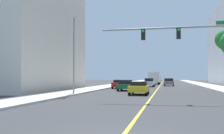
{
  "coord_description": "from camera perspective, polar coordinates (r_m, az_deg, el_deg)",
  "views": [
    {
      "loc": [
        1.34,
        -7.28,
        1.84
      ],
      "look_at": [
        -4.24,
        19.62,
        2.84
      ],
      "focal_mm": 42.31,
      "sensor_mm": 36.0,
      "label": 1
    }
  ],
  "objects": [
    {
      "name": "car_white",
      "position": [
        48.4,
        8.09,
        -3.33
      ],
      "size": [
        1.91,
        4.41,
        1.54
      ],
      "rotation": [
        0.0,
        0.0,
        -0.04
      ],
      "color": "white",
      "rests_on": "ground"
    },
    {
      "name": "sidewalk_left",
      "position": [
        50.45,
        -0.48,
        -4.09
      ],
      "size": [
        3.85,
        168.0,
        0.15
      ],
      "primitive_type": "cube",
      "color": "beige",
      "rests_on": "ground"
    },
    {
      "name": "car_gray",
      "position": [
        53.73,
        12.19,
        -3.18
      ],
      "size": [
        2.01,
        4.45,
        1.5
      ],
      "rotation": [
        0.0,
        0.0,
        -0.02
      ],
      "color": "slate",
      "rests_on": "ground"
    },
    {
      "name": "car_yellow",
      "position": [
        27.18,
        5.86,
        -4.45
      ],
      "size": [
        1.87,
        3.9,
        1.33
      ],
      "rotation": [
        0.0,
        0.0,
        0.01
      ],
      "color": "gold",
      "rests_on": "ground"
    },
    {
      "name": "lane_marking_center",
      "position": [
        49.34,
        10.17,
        -4.19
      ],
      "size": [
        0.16,
        144.0,
        0.01
      ],
      "primitive_type": "cube",
      "color": "yellow",
      "rests_on": "ground"
    },
    {
      "name": "street_lamp",
      "position": [
        27.09,
        -8.25,
        3.64
      ],
      "size": [
        0.56,
        0.28,
        7.92
      ],
      "color": "gray",
      "rests_on": "sidewalk_left"
    },
    {
      "name": "traffic_signal_mast",
      "position": [
        20.84,
        19.21,
        5.46
      ],
      "size": [
        11.53,
        0.36,
        5.99
      ],
      "color": "gray",
      "rests_on": "sidewalk_right"
    },
    {
      "name": "sidewalk_right",
      "position": [
        49.95,
        20.92,
        -3.98
      ],
      "size": [
        3.85,
        168.0,
        0.15
      ],
      "primitive_type": "cube",
      "color": "beige",
      "rests_on": "ground"
    },
    {
      "name": "ground",
      "position": [
        49.34,
        10.17,
        -4.19
      ],
      "size": [
        192.0,
        192.0,
        0.0
      ],
      "primitive_type": "plane",
      "color": "#38383A"
    },
    {
      "name": "car_green",
      "position": [
        34.56,
        2.93,
        -3.92
      ],
      "size": [
        1.84,
        4.19,
        1.41
      ],
      "rotation": [
        0.0,
        0.0,
        0.02
      ],
      "color": "#196638",
      "rests_on": "ground"
    },
    {
      "name": "delivery_truck",
      "position": [
        65.3,
        9.16,
        -2.3
      ],
      "size": [
        2.69,
        7.5,
        2.91
      ],
      "rotation": [
        0.0,
        0.0,
        -0.04
      ],
      "color": "red",
      "rests_on": "ground"
    },
    {
      "name": "building_left_near",
      "position": [
        39.72,
        -20.47,
        8.15
      ],
      "size": [
        14.48,
        20.12,
        17.61
      ],
      "primitive_type": "cube",
      "color": "silver",
      "rests_on": "ground"
    },
    {
      "name": "car_red",
      "position": [
        41.06,
        1.59,
        -3.64
      ],
      "size": [
        1.76,
        4.3,
        1.35
      ],
      "rotation": [
        0.0,
        0.0,
        3.15
      ],
      "color": "red",
      "rests_on": "ground"
    }
  ]
}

